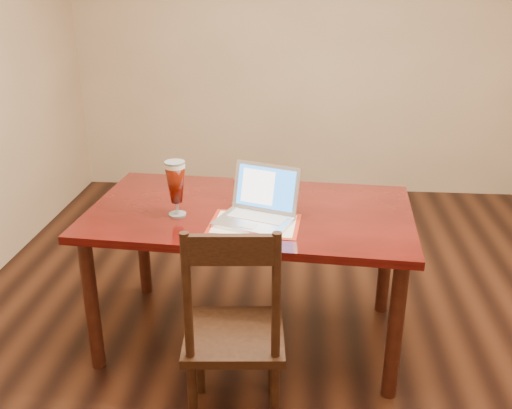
{
  "coord_description": "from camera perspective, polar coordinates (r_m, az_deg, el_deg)",
  "views": [
    {
      "loc": [
        -0.11,
        -2.79,
        1.97
      ],
      "look_at": [
        -0.34,
        -0.08,
        0.86
      ],
      "focal_mm": 40.0,
      "sensor_mm": 36.0,
      "label": 1
    }
  ],
  "objects": [
    {
      "name": "dining_table",
      "position": [
        3.07,
        -0.75,
        -2.01
      ],
      "size": [
        1.77,
        1.07,
        1.09
      ],
      "rotation": [
        0.0,
        0.0,
        -0.07
      ],
      "color": "#520D0A",
      "rests_on": "ground"
    },
    {
      "name": "ground",
      "position": [
        3.42,
        6.03,
        -13.21
      ],
      "size": [
        5.0,
        5.0,
        0.0
      ],
      "primitive_type": "plane",
      "color": "black",
      "rests_on": "ground"
    },
    {
      "name": "room_shell",
      "position": [
        2.8,
        7.53,
        17.65
      ],
      "size": [
        4.51,
        5.01,
        2.71
      ],
      "color": "tan",
      "rests_on": "ground"
    },
    {
      "name": "dining_chair",
      "position": [
        2.59,
        -2.23,
        -12.78
      ],
      "size": [
        0.48,
        0.46,
        1.05
      ],
      "rotation": [
        0.0,
        0.0,
        0.09
      ],
      "color": "black",
      "rests_on": "ground"
    }
  ]
}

